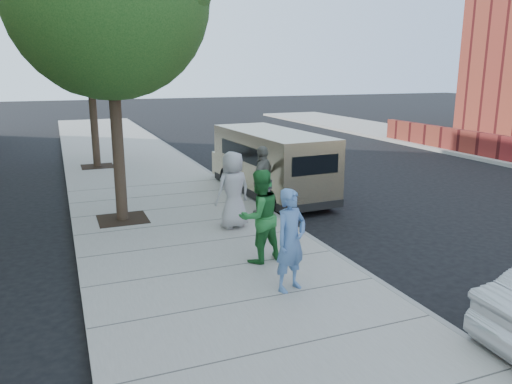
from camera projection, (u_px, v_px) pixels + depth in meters
ground at (242, 243)px, 11.18m from camera, size 120.00×120.00×0.00m
sidewalk at (199, 246)px, 10.80m from camera, size 5.00×60.00×0.15m
curb_face at (300, 233)px, 11.68m from camera, size 0.12×60.00×0.16m
tree_far at (89, 39)px, 18.23m from camera, size 3.92×3.80×6.49m
parking_meter at (266, 196)px, 10.93m from camera, size 0.28×0.14×1.30m
van at (270, 162)px, 15.11m from camera, size 2.11×5.51×2.01m
person_officer at (291, 240)px, 8.29m from camera, size 0.75×0.62×1.75m
person_green_shirt at (260, 216)px, 9.54m from camera, size 1.01×0.86×1.81m
person_gray_shirt at (233, 190)px, 11.63m from camera, size 1.00×0.77×1.82m
person_striped_polo at (263, 180)px, 12.74m from camera, size 1.05×1.04×1.78m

